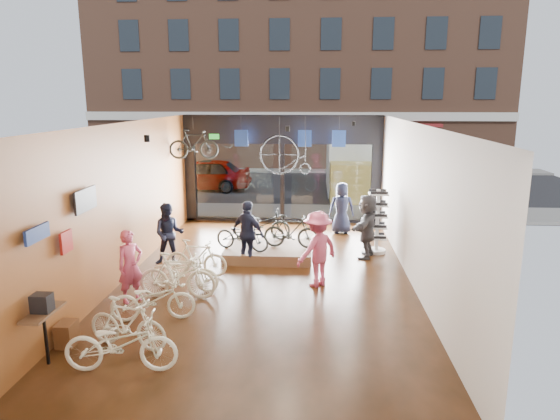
# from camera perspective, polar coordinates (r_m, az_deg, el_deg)

# --- Properties ---
(ground_plane) EXTENTS (7.00, 12.00, 0.04)m
(ground_plane) POSITION_cam_1_polar(r_m,az_deg,el_deg) (12.43, -1.51, -8.00)
(ground_plane) COLOR black
(ground_plane) RESTS_ON ground
(ceiling) EXTENTS (7.00, 12.00, 0.04)m
(ceiling) POSITION_cam_1_polar(r_m,az_deg,el_deg) (11.65, -1.62, 9.97)
(ceiling) COLOR black
(ceiling) RESTS_ON ground
(wall_left) EXTENTS (0.04, 12.00, 3.80)m
(wall_left) POSITION_cam_1_polar(r_m,az_deg,el_deg) (12.72, -17.55, 0.88)
(wall_left) COLOR #A35624
(wall_left) RESTS_ON ground
(wall_right) EXTENTS (0.04, 12.00, 3.80)m
(wall_right) POSITION_cam_1_polar(r_m,az_deg,el_deg) (12.08, 15.30, 0.43)
(wall_right) COLOR beige
(wall_right) RESTS_ON ground
(wall_back) EXTENTS (7.00, 0.04, 3.80)m
(wall_back) POSITION_cam_1_polar(r_m,az_deg,el_deg) (6.19, -6.96, -10.93)
(wall_back) COLOR beige
(wall_back) RESTS_ON ground
(storefront) EXTENTS (7.00, 0.26, 3.80)m
(storefront) POSITION_cam_1_polar(r_m,az_deg,el_deg) (17.79, 0.28, 4.69)
(storefront) COLOR black
(storefront) RESTS_ON ground
(exit_sign) EXTENTS (0.35, 0.06, 0.18)m
(exit_sign) POSITION_cam_1_polar(r_m,az_deg,el_deg) (17.86, -7.53, 8.33)
(exit_sign) COLOR #198C26
(exit_sign) RESTS_ON storefront
(street_road) EXTENTS (30.00, 18.00, 0.02)m
(street_road) POSITION_cam_1_polar(r_m,az_deg,el_deg) (26.96, 1.50, 3.32)
(street_road) COLOR black
(street_road) RESTS_ON ground
(sidewalk_near) EXTENTS (30.00, 2.40, 0.12)m
(sidewalk_near) POSITION_cam_1_polar(r_m,az_deg,el_deg) (19.30, 0.50, -0.23)
(sidewalk_near) COLOR slate
(sidewalk_near) RESTS_ON ground
(sidewalk_far) EXTENTS (30.00, 2.00, 0.12)m
(sidewalk_far) POSITION_cam_1_polar(r_m,az_deg,el_deg) (30.90, 1.82, 4.65)
(sidewalk_far) COLOR slate
(sidewalk_far) RESTS_ON ground
(opposite_building) EXTENTS (26.00, 5.00, 14.00)m
(opposite_building) POSITION_cam_1_polar(r_m,az_deg,el_deg) (33.21, 2.08, 17.20)
(opposite_building) COLOR brown
(opposite_building) RESTS_ON ground
(street_car) EXTENTS (4.53, 1.82, 1.54)m
(street_car) POSITION_cam_1_polar(r_m,az_deg,el_deg) (24.44, -8.71, 4.06)
(street_car) COLOR gray
(street_car) RESTS_ON street_road
(box_truck) EXTENTS (2.13, 6.38, 2.51)m
(box_truck) POSITION_cam_1_polar(r_m,az_deg,el_deg) (22.86, 8.18, 4.71)
(box_truck) COLOR silver
(box_truck) RESTS_ON street_road
(floor_bike_0) EXTENTS (1.89, 0.78, 0.97)m
(floor_bike_0) POSITION_cam_1_polar(r_m,az_deg,el_deg) (8.75, -17.72, -14.33)
(floor_bike_0) COLOR white
(floor_bike_0) RESTS_ON ground_plane
(floor_bike_1) EXTENTS (1.62, 0.81, 0.94)m
(floor_bike_1) POSITION_cam_1_polar(r_m,az_deg,el_deg) (9.46, -17.04, -12.26)
(floor_bike_1) COLOR white
(floor_bike_1) RESTS_ON ground_plane
(floor_bike_2) EXTENTS (1.75, 0.90, 0.88)m
(floor_bike_2) POSITION_cam_1_polar(r_m,az_deg,el_deg) (10.44, -14.34, -9.86)
(floor_bike_2) COLOR white
(floor_bike_2) RESTS_ON ground_plane
(floor_bike_3) EXTENTS (1.77, 0.57, 1.05)m
(floor_bike_3) POSITION_cam_1_polar(r_m,az_deg,el_deg) (11.36, -11.64, -7.37)
(floor_bike_3) COLOR white
(floor_bike_3) RESTS_ON ground_plane
(floor_bike_4) EXTENTS (1.76, 0.87, 0.89)m
(floor_bike_4) POSITION_cam_1_polar(r_m,az_deg,el_deg) (11.83, -10.90, -6.94)
(floor_bike_4) COLOR white
(floor_bike_4) RESTS_ON ground_plane
(floor_bike_5) EXTENTS (1.61, 0.57, 0.95)m
(floor_bike_5) POSITION_cam_1_polar(r_m,az_deg,el_deg) (12.66, -9.57, -5.43)
(floor_bike_5) COLOR white
(floor_bike_5) RESTS_ON ground_plane
(display_platform) EXTENTS (2.40, 1.80, 0.30)m
(display_platform) POSITION_cam_1_polar(r_m,az_deg,el_deg) (14.08, -1.29, -4.77)
(display_platform) COLOR brown
(display_platform) RESTS_ON ground_plane
(display_bike_left) EXTENTS (1.66, 1.02, 0.82)m
(display_bike_left) POSITION_cam_1_polar(r_m,az_deg,el_deg) (13.64, -4.33, -2.92)
(display_bike_left) COLOR black
(display_bike_left) RESTS_ON display_platform
(display_bike_mid) EXTENTS (1.58, 0.60, 0.93)m
(display_bike_mid) POSITION_cam_1_polar(r_m,az_deg,el_deg) (13.79, 1.28, -2.48)
(display_bike_mid) COLOR black
(display_bike_mid) RESTS_ON display_platform
(display_bike_right) EXTENTS (1.71, 0.64, 0.89)m
(display_bike_right) POSITION_cam_1_polar(r_m,az_deg,el_deg) (14.65, -2.12, -1.66)
(display_bike_right) COLOR black
(display_bike_right) RESTS_ON display_platform
(customer_0) EXTENTS (0.68, 0.70, 1.61)m
(customer_0) POSITION_cam_1_polar(r_m,az_deg,el_deg) (11.35, -16.73, -6.17)
(customer_0) COLOR #CC4C72
(customer_0) RESTS_ON ground_plane
(customer_1) EXTENTS (0.91, 0.76, 1.66)m
(customer_1) POSITION_cam_1_polar(r_m,az_deg,el_deg) (13.62, -12.56, -2.69)
(customer_1) COLOR #161C33
(customer_1) RESTS_ON ground_plane
(customer_2) EXTENTS (1.10, 0.90, 1.75)m
(customer_2) POSITION_cam_1_polar(r_m,az_deg,el_deg) (13.21, -3.68, -2.68)
(customer_2) COLOR #161C33
(customer_2) RESTS_ON ground_plane
(customer_3) EXTENTS (1.31, 1.29, 1.81)m
(customer_3) POSITION_cam_1_polar(r_m,az_deg,el_deg) (11.78, 4.30, -4.47)
(customer_3) COLOR #CC4C72
(customer_3) RESTS_ON ground_plane
(customer_4) EXTENTS (0.83, 0.55, 1.70)m
(customer_4) POSITION_cam_1_polar(r_m,az_deg,el_deg) (16.47, 7.06, 0.23)
(customer_4) COLOR #161C33
(customer_4) RESTS_ON ground_plane
(customer_5) EXTENTS (1.02, 1.75, 1.79)m
(customer_5) POSITION_cam_1_polar(r_m,az_deg,el_deg) (14.05, 9.91, -1.83)
(customer_5) COLOR #3F3F44
(customer_5) RESTS_ON ground_plane
(sunglasses_rack) EXTENTS (0.57, 0.48, 1.85)m
(sunglasses_rack) POSITION_cam_1_polar(r_m,az_deg,el_deg) (14.52, 11.06, -1.29)
(sunglasses_rack) COLOR white
(sunglasses_rack) RESTS_ON ground_plane
(wall_merch) EXTENTS (0.40, 2.40, 2.60)m
(wall_merch) POSITION_cam_1_polar(r_m,az_deg,el_deg) (9.74, -24.00, -6.82)
(wall_merch) COLOR navy
(wall_merch) RESTS_ON wall_left
(penny_farthing) EXTENTS (1.62, 0.06, 1.29)m
(penny_farthing) POSITION_cam_1_polar(r_m,az_deg,el_deg) (16.50, 0.87, 6.17)
(penny_farthing) COLOR black
(penny_farthing) RESTS_ON ceiling
(hung_bike) EXTENTS (1.61, 0.58, 0.95)m
(hung_bike) POSITION_cam_1_polar(r_m,az_deg,el_deg) (16.31, -9.85, 7.41)
(hung_bike) COLOR black
(hung_bike) RESTS_ON ceiling
(jersey_left) EXTENTS (0.45, 0.03, 0.55)m
(jersey_left) POSITION_cam_1_polar(r_m,az_deg,el_deg) (17.01, -4.46, 8.19)
(jersey_left) COLOR #1E3F99
(jersey_left) RESTS_ON ceiling
(jersey_mid) EXTENTS (0.45, 0.03, 0.55)m
(jersey_mid) POSITION_cam_1_polar(r_m,az_deg,el_deg) (16.84, 2.84, 8.16)
(jersey_mid) COLOR #1E3F99
(jersey_mid) RESTS_ON ceiling
(jersey_right) EXTENTS (0.45, 0.03, 0.55)m
(jersey_right) POSITION_cam_1_polar(r_m,az_deg,el_deg) (16.85, 6.75, 8.10)
(jersey_right) COLOR #1E3F99
(jersey_right) RESTS_ON ceiling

